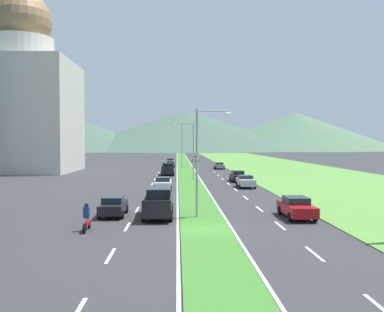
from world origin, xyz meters
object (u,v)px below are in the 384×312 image
(car_4, at_px, (171,161))
(car_3, at_px, (170,164))
(car_7, at_px, (163,184))
(car_8, at_px, (246,181))
(car_0, at_px, (297,207))
(car_1, at_px, (219,166))
(car_5, at_px, (238,176))
(pickup_truck_1, at_px, (168,169))
(street_lamp_far, at_px, (183,142))
(pickup_truck_0, at_px, (158,204))
(street_lamp_mid, at_px, (191,146))
(street_lamp_near, at_px, (201,155))
(car_2, at_px, (113,206))
(motorcycle_rider, at_px, (87,219))
(car_6, at_px, (196,159))

(car_4, bearing_deg, car_3, -179.28)
(car_7, relative_size, car_8, 1.08)
(car_0, bearing_deg, car_1, -179.95)
(car_5, bearing_deg, car_3, -162.70)
(car_1, distance_m, car_4, 20.18)
(car_3, height_order, car_5, car_5)
(pickup_truck_1, bearing_deg, car_8, -152.99)
(car_7, bearing_deg, street_lamp_far, -3.93)
(car_1, bearing_deg, pickup_truck_0, -10.52)
(street_lamp_mid, xyz_separation_m, pickup_truck_1, (-3.58, 9.33, -3.96))
(car_1, relative_size, car_3, 1.18)
(street_lamp_mid, height_order, car_7, street_lamp_mid)
(car_0, bearing_deg, car_5, -179.61)
(street_lamp_near, distance_m, car_5, 28.97)
(car_5, bearing_deg, car_8, -1.31)
(car_2, relative_size, car_5, 0.89)
(pickup_truck_0, bearing_deg, motorcycle_rider, 138.55)
(street_lamp_far, height_order, car_4, street_lamp_far)
(car_1, bearing_deg, street_lamp_far, -125.54)
(car_6, distance_m, car_7, 71.88)
(car_1, xyz_separation_m, car_8, (-0.33, -35.19, 0.08))
(car_3, bearing_deg, car_1, -115.36)
(car_3, bearing_deg, pickup_truck_1, 179.65)
(car_2, distance_m, car_6, 88.66)
(car_6, height_order, car_8, car_8)
(car_2, relative_size, pickup_truck_1, 0.78)
(street_lamp_mid, bearing_deg, car_7, -105.97)
(street_lamp_near, height_order, car_2, street_lamp_near)
(car_3, relative_size, pickup_truck_1, 0.75)
(street_lamp_near, height_order, car_0, street_lamp_near)
(car_1, distance_m, car_5, 27.37)
(pickup_truck_1, xyz_separation_m, motorcycle_rider, (-4.17, -44.06, -0.24))
(pickup_truck_1, bearing_deg, car_0, -165.52)
(car_5, distance_m, car_6, 61.19)
(car_2, distance_m, car_4, 71.74)
(car_7, bearing_deg, motorcycle_rider, 169.43)
(street_lamp_mid, height_order, car_8, street_lamp_mid)
(car_3, bearing_deg, car_5, -162.70)
(car_8, bearing_deg, pickup_truck_0, -26.64)
(street_lamp_far, bearing_deg, car_2, -95.92)
(car_7, relative_size, pickup_truck_0, 0.84)
(street_lamp_near, distance_m, car_0, 8.06)
(street_lamp_near, height_order, pickup_truck_1, street_lamp_near)
(car_5, height_order, car_8, car_5)
(street_lamp_near, xyz_separation_m, car_8, (6.67, 20.06, -3.89))
(car_6, xyz_separation_m, pickup_truck_1, (-6.95, -49.37, 0.21))
(street_lamp_near, height_order, street_lamp_mid, street_lamp_mid)
(car_4, relative_size, car_5, 1.00)
(street_lamp_mid, bearing_deg, car_6, 86.72)
(car_8, height_order, motorcycle_rider, motorcycle_rider)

